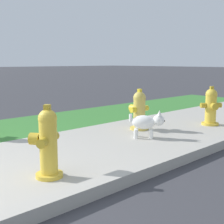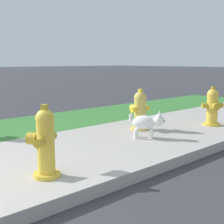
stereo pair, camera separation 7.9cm
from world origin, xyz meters
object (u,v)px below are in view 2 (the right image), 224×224
fire_hydrant_far_end (140,111)px  small_white_dog (147,123)px  fire_hydrant_by_grass_verge (45,143)px  fire_hydrant_across_street (212,107)px

fire_hydrant_far_end → small_white_dog: bearing=-124.3°
fire_hydrant_by_grass_verge → fire_hydrant_across_street: fire_hydrant_by_grass_verge is taller
fire_hydrant_by_grass_verge → fire_hydrant_across_street: 3.49m
fire_hydrant_by_grass_verge → small_white_dog: bearing=-23.2°
fire_hydrant_far_end → fire_hydrant_across_street: fire_hydrant_across_street is taller
fire_hydrant_by_grass_verge → small_white_dog: 1.95m
fire_hydrant_by_grass_verge → fire_hydrant_across_street: size_ratio=1.04×
fire_hydrant_across_street → small_white_dog: fire_hydrant_across_street is taller
fire_hydrant_by_grass_verge → fire_hydrant_far_end: 2.43m
small_white_dog → fire_hydrant_by_grass_verge: bearing=-116.9°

